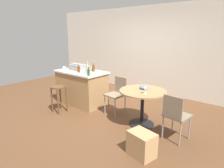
# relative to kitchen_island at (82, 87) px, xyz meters

# --- Properties ---
(ground_plane) EXTENTS (8.80, 8.80, 0.00)m
(ground_plane) POSITION_rel_kitchen_island_xyz_m (0.74, -0.07, -0.45)
(ground_plane) COLOR brown
(back_wall) EXTENTS (8.00, 0.10, 2.70)m
(back_wall) POSITION_rel_kitchen_island_xyz_m (0.74, 2.22, 0.90)
(back_wall) COLOR silver
(back_wall) RESTS_ON ground_plane
(kitchen_island) EXTENTS (1.37, 0.79, 0.90)m
(kitchen_island) POSITION_rel_kitchen_island_xyz_m (0.00, 0.00, 0.00)
(kitchen_island) COLOR #A37A4C
(kitchen_island) RESTS_ON ground_plane
(wooden_stool) EXTENTS (0.33, 0.33, 0.64)m
(wooden_stool) POSITION_rel_kitchen_island_xyz_m (0.02, -0.75, 0.02)
(wooden_stool) COLOR brown
(wooden_stool) RESTS_ON ground_plane
(dining_table) EXTENTS (0.95, 0.95, 0.75)m
(dining_table) POSITION_rel_kitchen_island_xyz_m (1.94, -0.07, 0.12)
(dining_table) COLOR black
(dining_table) RESTS_ON ground_plane
(folding_chair_near) EXTENTS (0.45, 0.45, 0.86)m
(folding_chair_near) POSITION_rel_kitchen_island_xyz_m (2.70, -0.24, 0.06)
(folding_chair_near) COLOR #7F705B
(folding_chair_near) RESTS_ON ground_plane
(folding_chair_far) EXTENTS (0.44, 0.44, 0.87)m
(folding_chair_far) POSITION_rel_kitchen_island_xyz_m (1.15, 0.08, 0.07)
(folding_chair_far) COLOR #7F705B
(folding_chair_far) RESTS_ON ground_plane
(toolbox) EXTENTS (0.43, 0.28, 0.17)m
(toolbox) POSITION_rel_kitchen_island_xyz_m (-0.18, 0.04, 0.53)
(toolbox) COLOR gray
(toolbox) RESTS_ON kitchen_island
(bottle_0) EXTENTS (0.06, 0.06, 0.32)m
(bottle_0) POSITION_rel_kitchen_island_xyz_m (0.41, -0.15, 0.57)
(bottle_0) COLOR #B7B2AD
(bottle_0) RESTS_ON kitchen_island
(bottle_1) EXTENTS (0.06, 0.06, 0.20)m
(bottle_1) POSITION_rel_kitchen_island_xyz_m (0.56, -0.26, 0.53)
(bottle_1) COLOR #194C23
(bottle_1) RESTS_ON kitchen_island
(bottle_2) EXTENTS (0.07, 0.07, 0.21)m
(bottle_2) POSITION_rel_kitchen_island_xyz_m (0.30, 0.17, 0.53)
(bottle_2) COLOR #603314
(bottle_2) RESTS_ON kitchen_island
(bottle_3) EXTENTS (0.07, 0.07, 0.20)m
(bottle_3) POSITION_rel_kitchen_island_xyz_m (0.10, -0.15, 0.53)
(bottle_3) COLOR #603314
(bottle_3) RESTS_ON kitchen_island
(cup_0) EXTENTS (0.12, 0.08, 0.10)m
(cup_0) POSITION_rel_kitchen_island_xyz_m (-0.49, 0.08, 0.50)
(cup_0) COLOR #4C7099
(cup_0) RESTS_ON kitchen_island
(cup_1) EXTENTS (0.12, 0.08, 0.10)m
(cup_1) POSITION_rel_kitchen_island_xyz_m (0.25, -0.02, 0.50)
(cup_1) COLOR tan
(cup_1) RESTS_ON kitchen_island
(cup_2) EXTENTS (0.12, 0.09, 0.11)m
(cup_2) POSITION_rel_kitchen_island_xyz_m (-0.41, -0.23, 0.50)
(cup_2) COLOR white
(cup_2) RESTS_ON kitchen_island
(cup_3) EXTENTS (0.12, 0.09, 0.11)m
(cup_3) POSITION_rel_kitchen_island_xyz_m (0.15, 0.25, 0.50)
(cup_3) COLOR tan
(cup_3) RESTS_ON kitchen_island
(wine_glass) EXTENTS (0.07, 0.07, 0.14)m
(wine_glass) POSITION_rel_kitchen_island_xyz_m (2.08, -0.24, 0.41)
(wine_glass) COLOR silver
(wine_glass) RESTS_ON dining_table
(serving_bowl) EXTENTS (0.18, 0.18, 0.07)m
(serving_bowl) POSITION_rel_kitchen_island_xyz_m (1.89, 0.03, 0.34)
(serving_bowl) COLOR #4C7099
(serving_bowl) RESTS_ON dining_table
(cardboard_box) EXTENTS (0.46, 0.38, 0.40)m
(cardboard_box) POSITION_rel_kitchen_island_xyz_m (2.49, -1.00, -0.25)
(cardboard_box) COLOR tan
(cardboard_box) RESTS_ON ground_plane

